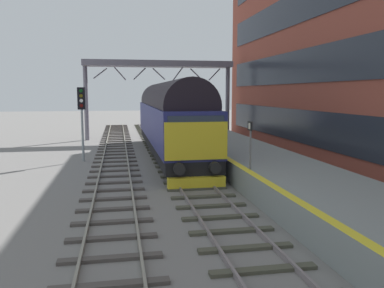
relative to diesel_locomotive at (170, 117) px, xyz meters
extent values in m
plane|color=slate|center=(0.00, -4.93, -2.48)|extent=(140.00, 140.00, 0.00)
cube|color=slate|center=(-0.72, -4.93, -2.40)|extent=(0.07, 60.00, 0.15)
cube|color=slate|center=(0.72, -4.93, -2.40)|extent=(0.07, 60.00, 0.15)
cube|color=#464638|center=(0.00, -16.42, -2.43)|extent=(2.50, 0.26, 0.09)
cube|color=#464638|center=(0.00, -15.14, -2.43)|extent=(2.50, 0.26, 0.09)
cube|color=#464638|center=(0.00, -13.87, -2.43)|extent=(2.50, 0.26, 0.09)
cube|color=#464638|center=(0.00, -12.59, -2.43)|extent=(2.50, 0.26, 0.09)
cube|color=#464638|center=(0.00, -11.31, -2.43)|extent=(2.50, 0.26, 0.09)
cube|color=#464638|center=(0.00, -10.04, -2.43)|extent=(2.50, 0.26, 0.09)
cube|color=#464638|center=(0.00, -8.76, -2.43)|extent=(2.50, 0.26, 0.09)
cube|color=#464638|center=(0.00, -7.48, -2.43)|extent=(2.50, 0.26, 0.09)
cube|color=#464638|center=(0.00, -6.21, -2.43)|extent=(2.50, 0.26, 0.09)
cube|color=#464638|center=(0.00, -4.93, -2.43)|extent=(2.50, 0.26, 0.09)
cube|color=#464638|center=(0.00, -3.65, -2.43)|extent=(2.50, 0.26, 0.09)
cube|color=#464638|center=(0.00, -2.38, -2.43)|extent=(2.50, 0.26, 0.09)
cube|color=#464638|center=(0.00, -1.10, -2.43)|extent=(2.50, 0.26, 0.09)
cube|color=#464638|center=(0.00, 0.18, -2.43)|extent=(2.50, 0.26, 0.09)
cube|color=#464638|center=(0.00, 1.45, -2.43)|extent=(2.50, 0.26, 0.09)
cube|color=#464638|center=(0.00, 2.73, -2.43)|extent=(2.50, 0.26, 0.09)
cube|color=#464638|center=(0.00, 4.01, -2.43)|extent=(2.50, 0.26, 0.09)
cube|color=#464638|center=(0.00, 5.28, -2.43)|extent=(2.50, 0.26, 0.09)
cube|color=#464638|center=(0.00, 6.56, -2.43)|extent=(2.50, 0.26, 0.09)
cube|color=#464638|center=(0.00, 7.84, -2.43)|extent=(2.50, 0.26, 0.09)
cube|color=#464638|center=(0.00, 9.11, -2.43)|extent=(2.50, 0.26, 0.09)
cube|color=#464638|center=(0.00, 10.39, -2.43)|extent=(2.50, 0.26, 0.09)
cube|color=#464638|center=(0.00, 11.67, -2.43)|extent=(2.50, 0.26, 0.09)
cube|color=#464638|center=(0.00, 12.94, -2.43)|extent=(2.50, 0.26, 0.09)
cube|color=#464638|center=(0.00, 14.22, -2.43)|extent=(2.50, 0.26, 0.09)
cube|color=#464638|center=(0.00, 15.50, -2.43)|extent=(2.50, 0.26, 0.09)
cube|color=#464638|center=(0.00, 16.77, -2.43)|extent=(2.50, 0.26, 0.09)
cube|color=#464638|center=(0.00, 18.05, -2.43)|extent=(2.50, 0.26, 0.09)
cube|color=#464638|center=(0.00, 19.33, -2.43)|extent=(2.50, 0.26, 0.09)
cube|color=#464638|center=(0.00, 20.60, -2.43)|extent=(2.50, 0.26, 0.09)
cube|color=#464638|center=(0.00, 21.88, -2.43)|extent=(2.50, 0.26, 0.09)
cube|color=#464638|center=(0.00, 23.16, -2.43)|extent=(2.50, 0.26, 0.09)
cube|color=#464638|center=(0.00, 24.43, -2.43)|extent=(2.50, 0.26, 0.09)
cube|color=gray|center=(-4.11, -4.93, -2.40)|extent=(0.07, 60.00, 0.15)
cube|color=gray|center=(-2.67, -4.93, -2.40)|extent=(0.07, 60.00, 0.15)
cube|color=#4A4541|center=(-3.39, -16.52, -2.43)|extent=(2.50, 0.26, 0.09)
cube|color=#4A4541|center=(-3.39, -15.16, -2.43)|extent=(2.50, 0.26, 0.09)
cube|color=#4A4541|center=(-3.39, -13.79, -2.43)|extent=(2.50, 0.26, 0.09)
cube|color=#4A4541|center=(-3.39, -12.43, -2.43)|extent=(2.50, 0.26, 0.09)
cube|color=#4A4541|center=(-3.39, -11.07, -2.43)|extent=(2.50, 0.26, 0.09)
cube|color=#4A4541|center=(-3.39, -9.70, -2.43)|extent=(2.50, 0.26, 0.09)
cube|color=#4A4541|center=(-3.39, -8.34, -2.43)|extent=(2.50, 0.26, 0.09)
cube|color=#4A4541|center=(-3.39, -6.97, -2.43)|extent=(2.50, 0.26, 0.09)
cube|color=#4A4541|center=(-3.39, -5.61, -2.43)|extent=(2.50, 0.26, 0.09)
cube|color=#4A4541|center=(-3.39, -4.25, -2.43)|extent=(2.50, 0.26, 0.09)
cube|color=#4A4541|center=(-3.39, -2.88, -2.43)|extent=(2.50, 0.26, 0.09)
cube|color=#4A4541|center=(-3.39, -1.52, -2.43)|extent=(2.50, 0.26, 0.09)
cube|color=#4A4541|center=(-3.39, -0.16, -2.43)|extent=(2.50, 0.26, 0.09)
cube|color=#4A4541|center=(-3.39, 1.21, -2.43)|extent=(2.50, 0.26, 0.09)
cube|color=#4A4541|center=(-3.39, 2.57, -2.43)|extent=(2.50, 0.26, 0.09)
cube|color=#4A4541|center=(-3.39, 3.93, -2.43)|extent=(2.50, 0.26, 0.09)
cube|color=#4A4541|center=(-3.39, 5.30, -2.43)|extent=(2.50, 0.26, 0.09)
cube|color=#4A4541|center=(-3.39, 6.66, -2.43)|extent=(2.50, 0.26, 0.09)
cube|color=#4A4541|center=(-3.39, 8.03, -2.43)|extent=(2.50, 0.26, 0.09)
cube|color=#4A4541|center=(-3.39, 9.39, -2.43)|extent=(2.50, 0.26, 0.09)
cube|color=#4A4541|center=(-3.39, 10.75, -2.43)|extent=(2.50, 0.26, 0.09)
cube|color=#4A4541|center=(-3.39, 12.12, -2.43)|extent=(2.50, 0.26, 0.09)
cube|color=#4A4541|center=(-3.39, 13.48, -2.43)|extent=(2.50, 0.26, 0.09)
cube|color=#4A4541|center=(-3.39, 14.84, -2.43)|extent=(2.50, 0.26, 0.09)
cube|color=#4A4541|center=(-3.39, 16.21, -2.43)|extent=(2.50, 0.26, 0.09)
cube|color=#4A4541|center=(-3.39, 17.57, -2.43)|extent=(2.50, 0.26, 0.09)
cube|color=#4A4541|center=(-3.39, 18.93, -2.43)|extent=(2.50, 0.26, 0.09)
cube|color=#4A4541|center=(-3.39, 20.30, -2.43)|extent=(2.50, 0.26, 0.09)
cube|color=#4A4541|center=(-3.39, 21.66, -2.43)|extent=(2.50, 0.26, 0.09)
cube|color=#4A4541|center=(-3.39, 23.03, -2.43)|extent=(2.50, 0.26, 0.09)
cube|color=#4A4541|center=(-3.39, 24.39, -2.43)|extent=(2.50, 0.26, 0.09)
cube|color=gray|center=(3.60, -4.93, -1.98)|extent=(4.00, 44.00, 1.00)
cube|color=yellow|center=(1.75, -4.93, -1.47)|extent=(0.30, 44.00, 0.01)
cube|color=#272C37|center=(7.75, -8.39, -0.50)|extent=(0.06, 39.26, 2.01)
cube|color=#272C37|center=(7.75, -8.39, 3.10)|extent=(0.06, 39.26, 2.01)
cube|color=black|center=(0.00, 0.03, -1.66)|extent=(2.56, 17.14, 0.60)
cube|color=navy|center=(0.00, 0.03, -0.31)|extent=(2.70, 17.14, 2.10)
cylinder|color=black|center=(0.00, 0.03, 0.92)|extent=(2.56, 15.77, 2.57)
cube|color=yellow|center=(0.00, -8.57, -0.46)|extent=(2.65, 0.08, 1.58)
cube|color=#232D3D|center=(0.00, -8.55, 0.27)|extent=(2.38, 0.04, 0.64)
cube|color=#232D3D|center=(1.37, 0.03, -0.01)|extent=(0.04, 12.00, 0.44)
cylinder|color=black|center=(-0.75, -8.78, -1.56)|extent=(0.48, 0.35, 0.48)
cylinder|color=black|center=(0.75, -8.78, -1.56)|extent=(0.48, 0.35, 0.48)
cube|color=yellow|center=(0.00, -8.63, -2.19)|extent=(2.43, 0.36, 0.47)
cylinder|color=black|center=(0.00, -7.06, -1.96)|extent=(1.64, 1.04, 1.04)
cylinder|color=black|center=(0.00, -5.96, -1.96)|extent=(1.64, 1.04, 1.04)
cylinder|color=black|center=(0.00, -4.86, -1.96)|extent=(1.64, 1.04, 1.04)
cylinder|color=black|center=(0.00, 4.93, -1.96)|extent=(1.64, 1.04, 1.04)
cylinder|color=black|center=(0.00, 6.03, -1.96)|extent=(1.64, 1.04, 1.04)
cylinder|color=black|center=(0.00, 7.13, -1.96)|extent=(1.64, 1.04, 1.04)
cylinder|color=gray|center=(-5.22, -0.78, -0.32)|extent=(0.14, 0.14, 4.31)
cube|color=black|center=(-5.22, -0.84, 1.19)|extent=(0.44, 0.10, 1.27)
cylinder|color=#0A3E13|center=(-5.22, -0.90, 1.63)|extent=(0.20, 0.06, 0.20)
cylinder|color=#53470A|center=(-5.22, -0.90, 1.35)|extent=(0.20, 0.06, 0.20)
cylinder|color=white|center=(-5.22, -0.90, 1.07)|extent=(0.20, 0.06, 0.20)
cylinder|color=#500807|center=(-5.22, -0.90, 0.79)|extent=(0.20, 0.06, 0.20)
cylinder|color=slate|center=(1.95, -9.72, -0.53)|extent=(0.08, 0.08, 1.88)
cube|color=black|center=(1.92, -9.72, 0.23)|extent=(0.05, 0.44, 0.36)
cube|color=white|center=(1.89, -9.72, 0.23)|extent=(0.01, 0.20, 0.24)
cylinder|color=slate|center=(-5.79, 9.91, 0.62)|extent=(0.36, 0.36, 6.20)
cylinder|color=slate|center=(6.50, 9.91, 0.62)|extent=(0.36, 0.36, 6.20)
cube|color=slate|center=(0.35, 9.91, 3.97)|extent=(12.69, 2.00, 0.50)
cylinder|color=slate|center=(-4.57, 9.91, 3.12)|extent=(1.18, 0.10, 0.93)
cylinder|color=slate|center=(-2.93, 9.91, 3.12)|extent=(1.00, 0.10, 1.12)
cylinder|color=slate|center=(-1.29, 9.91, 3.12)|extent=(1.08, 0.10, 1.04)
cylinder|color=slate|center=(0.35, 9.91, 3.12)|extent=(1.10, 0.10, 1.02)
cylinder|color=slate|center=(2.00, 9.91, 3.12)|extent=(0.93, 0.10, 1.18)
cylinder|color=slate|center=(3.64, 9.91, 3.12)|extent=(1.10, 0.10, 1.02)
cylinder|color=slate|center=(5.28, 9.91, 3.12)|extent=(1.06, 0.10, 1.06)
camera|label=1|loc=(-3.13, -24.40, 1.53)|focal=36.90mm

